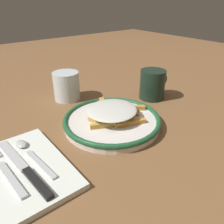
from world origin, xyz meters
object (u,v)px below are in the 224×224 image
object	(u,v)px
fries_heap	(112,111)
spoon	(28,151)
water_glass	(67,86)
fork	(4,169)
coffee_mug	(153,84)
knife	(27,171)
plate	(112,121)
napkin	(23,169)

from	to	relation	value
fries_heap	spoon	distance (m)	0.22
fries_heap	water_glass	bearing A→B (deg)	93.60
fork	coffee_mug	size ratio (longest dim) A/B	1.62
coffee_mug	knife	bearing A→B (deg)	-166.82
plate	coffee_mug	world-z (taller)	coffee_mug
fork	knife	bearing A→B (deg)	-45.45
water_glass	fork	bearing A→B (deg)	-137.53
water_glass	coffee_mug	xyz separation A→B (m)	(0.22, -0.16, 0.00)
fries_heap	knife	world-z (taller)	fries_heap
water_glass	fries_heap	bearing A→B (deg)	-86.40
fork	coffee_mug	xyz separation A→B (m)	(0.48, 0.07, 0.03)
plate	knife	bearing A→B (deg)	-168.46
spoon	knife	bearing A→B (deg)	-113.25
plate	fork	world-z (taller)	plate
napkin	fork	xyz separation A→B (m)	(-0.03, 0.01, 0.01)
knife	coffee_mug	world-z (taller)	coffee_mug
plate	water_glass	size ratio (longest dim) A/B	2.83
fries_heap	knife	size ratio (longest dim) A/B	0.90
fries_heap	water_glass	distance (m)	0.21
fork	knife	xyz separation A→B (m)	(0.03, -0.03, 0.00)
napkin	plate	bearing A→B (deg)	7.07
plate	fries_heap	size ratio (longest dim) A/B	1.32
knife	fork	bearing A→B (deg)	134.55
coffee_mug	fork	bearing A→B (deg)	-171.22
fork	spoon	world-z (taller)	spoon
spoon	water_glass	size ratio (longest dim) A/B	1.73
plate	spoon	xyz separation A→B (m)	(-0.21, 0.01, 0.00)
napkin	spoon	distance (m)	0.04
plate	water_glass	distance (m)	0.22
spoon	coffee_mug	world-z (taller)	coffee_mug
water_glass	plate	bearing A→B (deg)	-87.63
spoon	water_glass	world-z (taller)	water_glass
napkin	fork	world-z (taller)	fork
napkin	knife	world-z (taller)	knife
plate	napkin	distance (m)	0.24
plate	fork	xyz separation A→B (m)	(-0.27, -0.02, 0.00)
water_glass	coffee_mug	world-z (taller)	coffee_mug
knife	spoon	bearing A→B (deg)	66.75
plate	spoon	world-z (taller)	plate
plate	napkin	size ratio (longest dim) A/B	1.10
fries_heap	knife	xyz separation A→B (m)	(-0.24, -0.05, -0.02)
napkin	water_glass	world-z (taller)	water_glass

